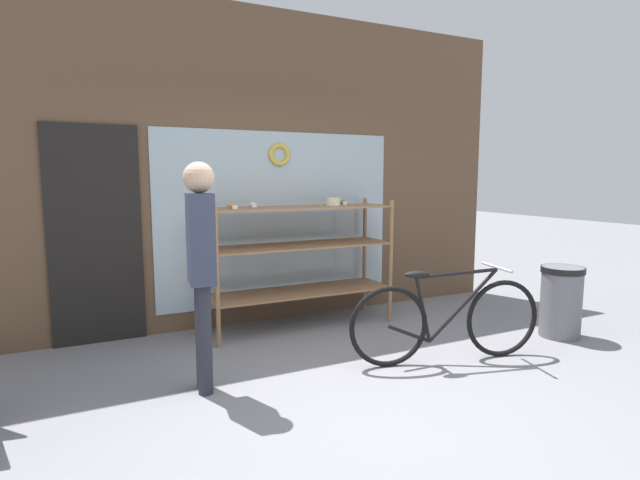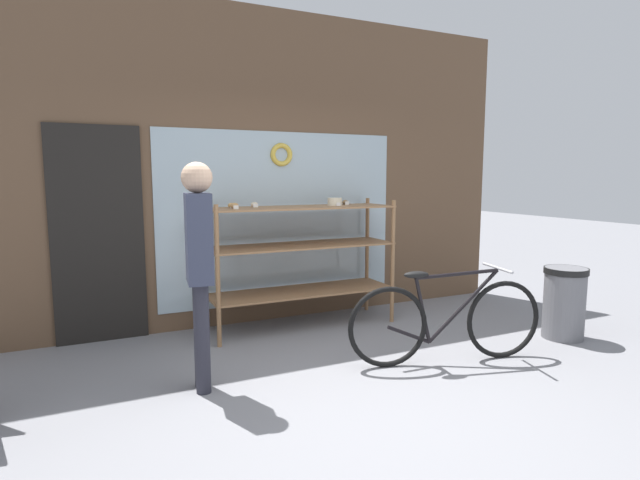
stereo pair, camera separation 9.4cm
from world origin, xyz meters
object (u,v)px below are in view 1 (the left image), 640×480
(bicycle, at_px, (447,320))
(trash_bin, at_px, (561,299))
(display_case, at_px, (300,249))
(pedestrian, at_px, (201,258))

(bicycle, relative_size, trash_bin, 2.43)
(display_case, relative_size, trash_bin, 2.78)
(pedestrian, bearing_deg, trash_bin, 91.84)
(display_case, distance_m, trash_bin, 2.70)
(bicycle, bearing_deg, display_case, 128.48)
(display_case, bearing_deg, pedestrian, -138.31)
(trash_bin, bearing_deg, pedestrian, 175.11)
(trash_bin, bearing_deg, display_case, 146.18)
(display_case, bearing_deg, trash_bin, -33.82)
(bicycle, bearing_deg, pedestrian, -176.06)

